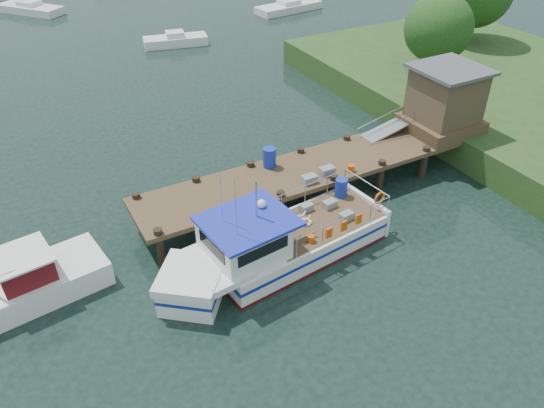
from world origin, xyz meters
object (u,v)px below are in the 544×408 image
work_boat (5,293)px  moored_d (31,9)px  moored_c (289,7)px  dock (401,125)px  moored_b (176,40)px  lobster_boat (272,246)px

work_boat → moored_d: work_boat is taller
moored_c → dock: bearing=-106.8°
moored_b → work_boat: bearing=-144.7°
lobster_boat → moored_d: lobster_boat is taller
moored_c → moored_d: 22.95m
dock → moored_c: dock is taller
dock → moored_b: 22.24m
dock → lobster_boat: 9.17m
moored_b → lobster_boat: bearing=-125.1°
lobster_boat → work_boat: (-8.79, 2.37, -0.23)m
work_boat → moored_b: work_boat is taller
moored_c → lobster_boat: bearing=-118.4°
dock → lobster_boat: lobster_boat is taller
work_boat → moored_c: 37.87m
dock → moored_d: bearing=106.8°
dock → moored_d: dock is taller
work_boat → moored_d: 37.98m
lobster_boat → work_boat: lobster_boat is taller
moored_d → moored_c: bearing=-35.5°
dock → moored_d: (-11.04, 36.59, -1.86)m
lobster_boat → work_boat: bearing=158.2°
lobster_boat → work_boat: 9.10m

